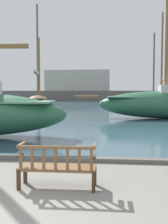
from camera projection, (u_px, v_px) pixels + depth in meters
harbor_water at (103, 104)px, 48.03m from camera, size 100.00×80.00×0.08m
quay_edge_kerb at (49, 158)px, 8.21m from camera, size 40.00×0.30×0.12m
park_bench at (57, 166)px, 5.81m from camera, size 1.61×0.54×0.92m
sailboat_outer_port at (38, 99)px, 39.16m from camera, size 4.75×10.88×14.03m
sailboat_far_port at (162, 100)px, 35.08m from camera, size 4.44×12.68×11.81m
far_breakwater at (97, 91)px, 63.88m from camera, size 56.26×2.40×7.12m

